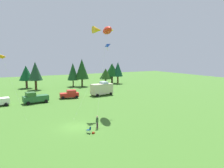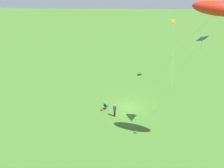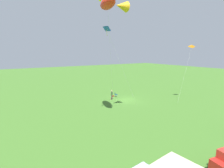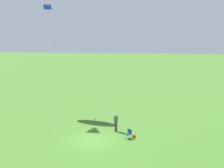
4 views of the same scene
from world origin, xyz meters
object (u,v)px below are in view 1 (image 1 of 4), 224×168
Objects in this scene: van_camper_beige at (102,89)px; car_red_sedan at (70,94)px; folding_chair at (89,129)px; kite_large_fish at (105,30)px; backpack_on_grass at (93,133)px; truck_green_flatbed at (35,98)px; kite_delta_orange at (2,56)px; kite_diamond_blue at (106,49)px; person_kite_flyer at (97,121)px.

car_red_sedan is at bearing 172.82° from van_camper_beige.
folding_chair is 0.06× the size of kite_large_fish.
truck_green_flatbed reaches higher than backpack_on_grass.
kite_delta_orange is 16.11m from kite_diamond_blue.
kite_diamond_blue is (5.28, 7.57, 9.98)m from person_kite_flyer.
kite_delta_orange is at bearing 57.27° from truck_green_flatbed.
kite_diamond_blue is at bearing -3.22° from kite_delta_orange.
folding_chair is 23.78m from car_red_sedan.
kite_diamond_blue is at bearing -104.55° from kite_large_fish.
folding_chair is 0.08× the size of kite_delta_orange.
kite_large_fish is (2.35, -13.47, 13.20)m from car_red_sedan.
kite_delta_orange is (-6.01, -12.04, 8.61)m from truck_green_flatbed.
kite_diamond_blue is (6.97, 8.79, 10.51)m from folding_chair.
truck_green_flatbed is 0.52× the size of kite_delta_orange.
kite_large_fish is 16.89m from kite_delta_orange.
backpack_on_grass is at bearing -125.57° from kite_diamond_blue.
truck_green_flatbed is 0.93× the size of van_camper_beige.
folding_chair is 18.30m from kite_large_fish.
person_kite_flyer is 0.31× the size of van_camper_beige.
car_red_sedan is at bearing -43.97° from person_kite_flyer.
kite_delta_orange is at bearing -2.09° from folding_chair.
folding_chair is 26.51m from van_camper_beige.
kite_delta_orange is at bearing 16.07° from person_kite_flyer.
kite_large_fish reaches higher than folding_chair.
person_kite_flyer is 21.05m from truck_green_flatbed.
backpack_on_grass is 0.03× the size of kite_delta_orange.
kite_delta_orange is (-13.95, -13.57, 8.76)m from car_red_sedan.
kite_delta_orange is at bearing 176.78° from kite_diamond_blue.
kite_diamond_blue reaches higher than van_camper_beige.
car_red_sedan is (3.20, 22.04, -0.07)m from person_kite_flyer.
car_red_sedan is at bearing 44.21° from kite_delta_orange.
kite_large_fish is at bearing 0.37° from kite_delta_orange.
backpack_on_grass is 15.73m from kite_diamond_blue.
kite_large_fish reaches higher than person_kite_flyer.
kite_delta_orange is at bearing -127.23° from car_red_sedan.
kite_delta_orange is at bearing -179.63° from kite_large_fish.
person_kite_flyer is 2.32m from backpack_on_grass.
kite_large_fish is (7.23, 9.80, 13.66)m from folding_chair.
kite_large_fish reaches higher than kite_delta_orange.
kite_large_fish reaches higher than car_red_sedan.
car_red_sedan is (4.88, 23.27, 0.46)m from folding_chair.
kite_diamond_blue reaches higher than backpack_on_grass.
kite_large_fish is (6.87, 10.25, 14.04)m from backpack_on_grass.
backpack_on_grass is at bearing 173.81° from folding_chair.
truck_green_flatbed is at bearing -160.50° from car_red_sedan.
backpack_on_grass is at bearing 92.58° from truck_green_flatbed.
person_kite_flyer is 2.15m from folding_chair.
van_camper_beige is 18.10m from kite_diamond_blue.
kite_large_fish is at bearing -71.55° from car_red_sedan.
kite_large_fish reaches higher than backpack_on_grass.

